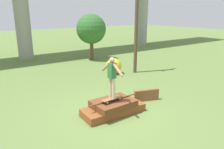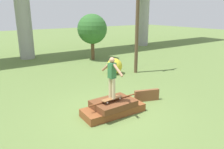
# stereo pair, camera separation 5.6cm
# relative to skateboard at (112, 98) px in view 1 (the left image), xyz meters

# --- Properties ---
(ground_plane) EXTENTS (80.00, 80.00, 0.00)m
(ground_plane) POSITION_rel_skateboard_xyz_m (0.10, 0.07, -0.63)
(ground_plane) COLOR olive
(scrap_pile) EXTENTS (2.30, 1.09, 0.56)m
(scrap_pile) POSITION_rel_skateboard_xyz_m (0.10, 0.07, -0.40)
(scrap_pile) COLOR brown
(scrap_pile) RESTS_ON ground_plane
(scrap_plank_loose) EXTENTS (1.04, 0.47, 0.47)m
(scrap_plank_loose) POSITION_rel_skateboard_xyz_m (1.90, 0.24, -0.40)
(scrap_plank_loose) COLOR brown
(scrap_plank_loose) RESTS_ON ground_plane
(skateboard) EXTENTS (0.84, 0.30, 0.09)m
(skateboard) POSITION_rel_skateboard_xyz_m (0.00, 0.00, 0.00)
(skateboard) COLOR brown
(skateboard) RESTS_ON scrap_pile
(skater) EXTENTS (0.24, 1.08, 1.44)m
(skater) POSITION_rel_skateboard_xyz_m (0.00, 0.00, 0.83)
(skater) COLOR #C6B78E
(skater) RESTS_ON skateboard
(utility_pole) EXTENTS (1.30, 0.20, 6.51)m
(utility_pole) POSITION_rel_skateboard_xyz_m (4.38, 3.82, 2.74)
(utility_pole) COLOR brown
(utility_pole) RESTS_ON ground_plane
(tree_behind_left) EXTENTS (2.19, 2.19, 3.40)m
(tree_behind_left) POSITION_rel_skateboard_xyz_m (4.11, 8.51, 1.65)
(tree_behind_left) COLOR brown
(tree_behind_left) RESTS_ON ground_plane
(bush_yellow_flowering) EXTENTS (0.92, 0.92, 0.92)m
(bush_yellow_flowering) POSITION_rel_skateboard_xyz_m (3.17, 4.34, -0.17)
(bush_yellow_flowering) COLOR gold
(bush_yellow_flowering) RESTS_ON ground_plane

